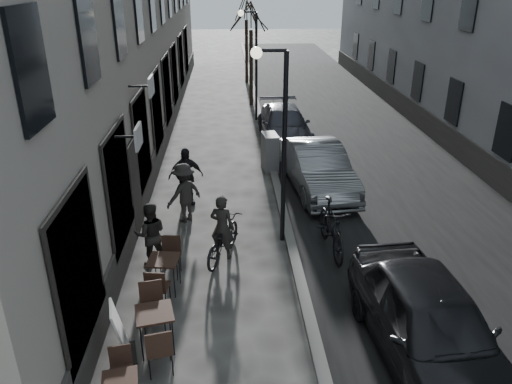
{
  "coord_description": "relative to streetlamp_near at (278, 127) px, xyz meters",
  "views": [
    {
      "loc": [
        -1.39,
        -5.8,
        6.67
      ],
      "look_at": [
        -0.76,
        5.17,
        1.8
      ],
      "focal_mm": 35.0,
      "sensor_mm": 36.0,
      "label": 1
    }
  ],
  "objects": [
    {
      "name": "pedestrian_mid",
      "position": [
        -2.52,
        1.29,
        -2.28
      ],
      "size": [
        1.29,
        1.24,
        1.76
      ],
      "primitive_type": "imported",
      "rotation": [
        0.0,
        0.0,
        3.85
      ],
      "color": "#282623",
      "rests_on": "ground"
    },
    {
      "name": "tree_far",
      "position": [
        0.07,
        21.0,
        1.5
      ],
      "size": [
        2.4,
        2.4,
        5.7
      ],
      "color": "black",
      "rests_on": "ground"
    },
    {
      "name": "streetlamp_far",
      "position": [
        0.0,
        12.0,
        0.0
      ],
      "size": [
        0.9,
        0.28,
        5.09
      ],
      "color": "black",
      "rests_on": "ground"
    },
    {
      "name": "road",
      "position": [
        4.02,
        10.0,
        -3.16
      ],
      "size": [
        7.3,
        60.0,
        0.0
      ],
      "primitive_type": "cube",
      "color": "black",
      "rests_on": "ground"
    },
    {
      "name": "cyclist_rider",
      "position": [
        -1.43,
        -0.8,
        -2.31
      ],
      "size": [
        0.73,
        0.6,
        1.71
      ],
      "primitive_type": "imported",
      "rotation": [
        0.0,
        0.0,
        2.77
      ],
      "color": "black",
      "rests_on": "ground"
    },
    {
      "name": "bistro_set_b",
      "position": [
        -2.68,
        -4.1,
        -2.65
      ],
      "size": [
        0.82,
        1.75,
        1.0
      ],
      "rotation": [
        0.0,
        0.0,
        0.22
      ],
      "color": "black",
      "rests_on": "ground"
    },
    {
      "name": "streetlamp_near",
      "position": [
        0.0,
        0.0,
        0.0
      ],
      "size": [
        0.9,
        0.28,
        5.09
      ],
      "color": "black",
      "rests_on": "ground"
    },
    {
      "name": "car_mid",
      "position": [
        1.68,
        3.32,
        -2.39
      ],
      "size": [
        2.12,
        4.84,
        1.55
      ],
      "primitive_type": "imported",
      "rotation": [
        0.0,
        0.0,
        0.1
      ],
      "color": "gray",
      "rests_on": "ground"
    },
    {
      "name": "pedestrian_far",
      "position": [
        -2.55,
        2.45,
        -2.24
      ],
      "size": [
        1.16,
        0.71,
        1.84
      ],
      "primitive_type": "imported",
      "rotation": [
        0.0,
        0.0,
        0.26
      ],
      "color": "black",
      "rests_on": "ground"
    },
    {
      "name": "pedestrian_near",
      "position": [
        -3.17,
        -1.0,
        -2.34
      ],
      "size": [
        0.87,
        0.72,
        1.64
      ],
      "primitive_type": "imported",
      "rotation": [
        0.0,
        0.0,
        3.27
      ],
      "color": "black",
      "rests_on": "ground"
    },
    {
      "name": "tree_near",
      "position": [
        0.07,
        15.0,
        1.5
      ],
      "size": [
        2.4,
        2.4,
        5.7
      ],
      "color": "black",
      "rests_on": "ground"
    },
    {
      "name": "sign_board",
      "position": [
        -3.29,
        -4.26,
        -2.71
      ],
      "size": [
        0.52,
        0.7,
        1.12
      ],
      "rotation": [
        0.0,
        0.0,
        0.23
      ],
      "color": "black",
      "rests_on": "ground"
    },
    {
      "name": "moped",
      "position": [
        1.35,
        -0.66,
        -2.48
      ],
      "size": [
        0.77,
        2.3,
        1.36
      ],
      "primitive_type": "imported",
      "rotation": [
        0.0,
        0.0,
        0.06
      ],
      "color": "black",
      "rests_on": "ground"
    },
    {
      "name": "car_near",
      "position": [
        2.35,
        -4.72,
        -2.33
      ],
      "size": [
        2.23,
        4.95,
        1.65
      ],
      "primitive_type": "imported",
      "rotation": [
        0.0,
        0.0,
        0.06
      ],
      "color": "black",
      "rests_on": "ground"
    },
    {
      "name": "bicycle",
      "position": [
        -1.43,
        -0.8,
        -2.64
      ],
      "size": [
        1.36,
        2.1,
        1.04
      ],
      "primitive_type": "imported",
      "rotation": [
        0.0,
        0.0,
        2.77
      ],
      "color": "black",
      "rests_on": "ground"
    },
    {
      "name": "bistro_set_c",
      "position": [
        -2.73,
        -2.17,
        -2.66
      ],
      "size": [
        0.74,
        1.68,
        0.97
      ],
      "rotation": [
        0.0,
        0.0,
        -0.12
      ],
      "color": "black",
      "rests_on": "ground"
    },
    {
      "name": "kerb",
      "position": [
        0.37,
        10.0,
        -3.1
      ],
      "size": [
        0.25,
        60.0,
        0.12
      ],
      "primitive_type": "cube",
      "color": "slate",
      "rests_on": "ground"
    },
    {
      "name": "utility_cabinet",
      "position": [
        0.27,
        5.22,
        -2.48
      ],
      "size": [
        0.61,
        0.96,
        1.35
      ],
      "primitive_type": "cube",
      "rotation": [
        0.0,
        0.0,
        0.13
      ],
      "color": "slate",
      "rests_on": "ground"
    },
    {
      "name": "car_far",
      "position": [
        1.17,
        8.61,
        -2.45
      ],
      "size": [
        2.13,
        4.95,
        1.42
      ],
      "primitive_type": "imported",
      "rotation": [
        0.0,
        0.0,
        0.03
      ],
      "color": "#33353D",
      "rests_on": "ground"
    }
  ]
}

